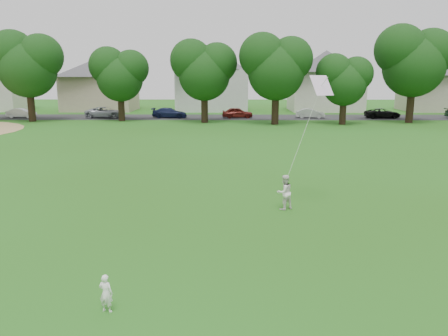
{
  "coord_description": "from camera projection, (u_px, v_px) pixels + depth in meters",
  "views": [
    {
      "loc": [
        2.32,
        -10.99,
        5.1
      ],
      "look_at": [
        2.19,
        2.0,
        2.3
      ],
      "focal_mm": 35.0,
      "sensor_mm": 36.0,
      "label": 1
    }
  ],
  "objects": [
    {
      "name": "ground",
      "position": [
        143.0,
        266.0,
        11.84
      ],
      "size": [
        160.0,
        160.0,
        0.0
      ],
      "primitive_type": "plane",
      "color": "#275212",
      "rests_on": "ground"
    },
    {
      "name": "street",
      "position": [
        209.0,
        117.0,
        52.9
      ],
      "size": [
        90.0,
        7.0,
        0.01
      ],
      "primitive_type": "cube",
      "color": "#2D2D30",
      "rests_on": "ground"
    },
    {
      "name": "toddler",
      "position": [
        106.0,
        293.0,
        9.48
      ],
      "size": [
        0.36,
        0.28,
        0.88
      ],
      "primitive_type": "imported",
      "rotation": [
        0.0,
        0.0,
        2.88
      ],
      "color": "white",
      "rests_on": "ground"
    },
    {
      "name": "older_boy",
      "position": [
        284.0,
        192.0,
        16.68
      ],
      "size": [
        0.83,
        0.77,
        1.36
      ],
      "primitive_type": "imported",
      "rotation": [
        0.0,
        0.0,
        3.66
      ],
      "color": "white",
      "rests_on": "ground"
    },
    {
      "name": "kite",
      "position": [
        303.0,
        136.0,
        16.44
      ],
      "size": [
        1.2,
        0.87,
        4.21
      ],
      "color": "white",
      "rests_on": "ground"
    },
    {
      "name": "tree_row",
      "position": [
        218.0,
        61.0,
        45.76
      ],
      "size": [
        84.83,
        8.97,
        10.59
      ],
      "color": "black",
      "rests_on": "ground"
    },
    {
      "name": "parked_cars",
      "position": [
        233.0,
        113.0,
        51.76
      ],
      "size": [
        71.38,
        2.3,
        1.29
      ],
      "color": "black",
      "rests_on": "ground"
    },
    {
      "name": "house_row",
      "position": [
        213.0,
        75.0,
        61.62
      ],
      "size": [
        77.88,
        14.27,
        10.56
      ],
      "color": "silver",
      "rests_on": "ground"
    }
  ]
}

